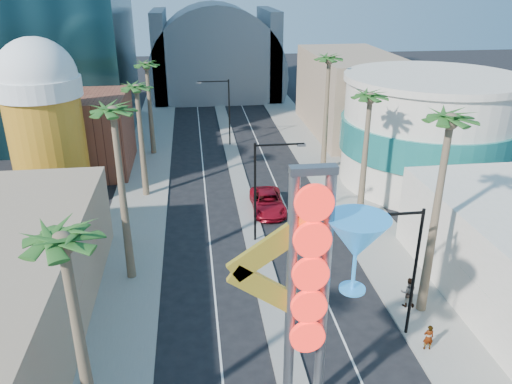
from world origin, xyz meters
name	(u,v)px	position (x,y,z in m)	size (l,w,h in m)	color
sidewalk_west	(145,176)	(-9.50, 35.00, 0.07)	(5.00, 100.00, 0.15)	gray
sidewalk_east	(325,167)	(9.50, 35.00, 0.07)	(5.00, 100.00, 0.15)	gray
median	(234,162)	(0.00, 38.00, 0.07)	(1.60, 84.00, 0.15)	gray
brick_filler_west	(80,133)	(-16.00, 38.00, 4.00)	(10.00, 10.00, 8.00)	brown
filler_east	(351,94)	(16.00, 48.00, 5.00)	(10.00, 20.00, 10.00)	#9E8266
beer_mug	(44,117)	(-17.00, 30.00, 7.84)	(7.00, 7.00, 14.50)	#C4771A
turquoise_building	(427,131)	(18.00, 30.00, 5.25)	(16.60, 16.60, 10.60)	beige
canopy	(216,70)	(0.00, 72.00, 4.31)	(22.00, 16.00, 22.00)	slate
neon_sign	(327,285)	(0.82, 2.96, 7.31)	(6.53, 2.60, 12.55)	gray
streetlight_0	(262,183)	(0.55, 20.00, 4.88)	(3.79, 0.25, 8.00)	black
streetlight_1	(224,106)	(-0.55, 44.00, 4.88)	(3.79, 0.25, 8.00)	black
streetlight_2	(408,263)	(6.72, 8.00, 4.83)	(3.45, 0.25, 8.00)	black
palm_0	(65,258)	(-9.00, 2.00, 9.93)	(2.40, 2.40, 11.70)	brown
palm_1	(114,124)	(-9.00, 16.00, 10.82)	(2.40, 2.40, 12.70)	brown
palm_2	(137,95)	(-9.00, 30.00, 9.48)	(2.40, 2.40, 11.20)	brown
palm_3	(147,71)	(-9.00, 42.00, 9.48)	(2.40, 2.40, 11.20)	brown
palm_5	(448,135)	(9.00, 10.00, 11.27)	(2.40, 2.40, 13.20)	brown
palm_6	(370,106)	(9.00, 22.00, 9.93)	(2.40, 2.40, 11.70)	brown
palm_7	(329,67)	(9.00, 34.00, 10.82)	(2.40, 2.40, 12.70)	brown
red_pickup	(268,202)	(1.79, 25.32, 0.83)	(2.75, 5.96, 1.66)	maroon
pedestrian_a	(428,337)	(7.77, 6.52, 0.93)	(0.57, 0.37, 1.56)	gray
pedestrian_b	(408,292)	(8.25, 10.41, 1.14)	(0.96, 0.75, 1.97)	gray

